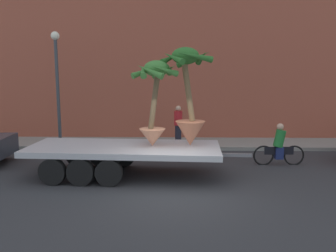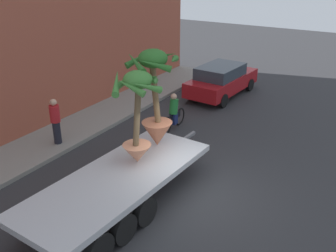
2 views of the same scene
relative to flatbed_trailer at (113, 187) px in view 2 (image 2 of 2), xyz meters
The scene contains 8 objects.
ground_plane 2.45m from the flatbed_trailer, 37.52° to the right, with size 60.00×60.00×0.00m, color #2D2D30.
sidewalk 5.08m from the flatbed_trailer, 68.51° to the left, with size 24.00×2.20×0.15m, color gray.
flatbed_trailer is the anchor object (origin of this frame).
potted_palm_rear 2.87m from the flatbed_trailer, ahead, with size 1.66×1.77×3.09m.
potted_palm_middle 2.14m from the flatbed_trailer, ahead, with size 1.55×1.60×2.69m.
cyclist 5.79m from the flatbed_trailer, 13.92° to the left, with size 1.84×0.35×1.54m.
parked_car 10.48m from the flatbed_trailer, ahead, with size 4.64×2.18×1.58m.
pedestrian_near_gate 4.68m from the flatbed_trailer, 64.34° to the left, with size 0.36×0.36×1.71m.
Camera 2 is at (-8.62, -4.44, 6.45)m, focal length 41.23 mm.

